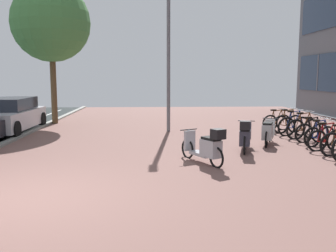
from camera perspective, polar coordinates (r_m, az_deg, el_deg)
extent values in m
cube|color=#815952|center=(7.19, 17.69, -10.54)|extent=(14.40, 40.00, 0.05)
cube|color=slate|center=(23.35, 22.36, 7.69)|extent=(0.10, 0.12, 2.11)
torus|color=black|center=(11.05, 24.10, -2.70)|extent=(0.70, 0.12, 0.70)
cylinder|color=brown|center=(11.11, 24.62, -2.79)|extent=(0.25, 0.05, 0.08)
cylinder|color=brown|center=(11.04, 24.48, -1.40)|extent=(0.17, 0.04, 0.51)
torus|color=black|center=(11.61, 22.22, -2.19)|extent=(0.67, 0.16, 0.67)
torus|color=black|center=(11.96, 24.73, -2.05)|extent=(0.67, 0.16, 0.67)
cylinder|color=maroon|center=(11.78, 23.81, -0.95)|extent=(0.31, 0.08, 0.59)
cylinder|color=maroon|center=(11.68, 23.05, -1.09)|extent=(0.14, 0.06, 0.53)
cylinder|color=maroon|center=(11.72, 23.68, 0.32)|extent=(0.38, 0.09, 0.08)
cylinder|color=maroon|center=(11.68, 22.71, -2.27)|extent=(0.24, 0.06, 0.07)
cylinder|color=maroon|center=(11.61, 22.57, -1.00)|extent=(0.16, 0.05, 0.49)
cylinder|color=maroon|center=(11.89, 24.58, -0.81)|extent=(0.15, 0.05, 0.53)
cube|color=black|center=(11.61, 22.92, 0.38)|extent=(0.23, 0.12, 0.06)
cylinder|color=#ADADB2|center=(11.82, 24.45, 0.69)|extent=(0.09, 0.48, 0.02)
torus|color=black|center=(12.26, 21.56, -1.66)|extent=(0.66, 0.27, 0.67)
torus|color=black|center=(12.66, 23.53, -1.48)|extent=(0.66, 0.27, 0.67)
cylinder|color=navy|center=(12.46, 22.81, -0.45)|extent=(0.29, 0.13, 0.59)
cylinder|color=navy|center=(12.34, 22.21, -0.60)|extent=(0.13, 0.07, 0.53)
cylinder|color=navy|center=(12.40, 22.72, 0.74)|extent=(0.35, 0.15, 0.08)
cylinder|color=navy|center=(12.34, 21.94, -1.73)|extent=(0.23, 0.10, 0.07)
cylinder|color=navy|center=(12.27, 21.84, -0.53)|extent=(0.15, 0.07, 0.49)
cylinder|color=navy|center=(12.59, 23.42, -0.31)|extent=(0.14, 0.07, 0.53)
cube|color=black|center=(12.27, 22.12, 0.79)|extent=(0.24, 0.15, 0.06)
cylinder|color=#ADADB2|center=(12.51, 23.33, 1.10)|extent=(0.17, 0.46, 0.02)
torus|color=black|center=(12.95, 20.41, -1.11)|extent=(0.68, 0.17, 0.68)
torus|color=black|center=(13.27, 22.56, -1.02)|extent=(0.68, 0.17, 0.68)
cylinder|color=black|center=(13.11, 21.77, 0.00)|extent=(0.29, 0.08, 0.60)
cylinder|color=black|center=(13.02, 21.11, -0.11)|extent=(0.13, 0.05, 0.54)
cylinder|color=black|center=(13.05, 21.65, 1.16)|extent=(0.36, 0.09, 0.08)
cylinder|color=black|center=(13.02, 20.82, -1.19)|extent=(0.23, 0.06, 0.07)
cylinder|color=black|center=(12.96, 20.71, -0.03)|extent=(0.15, 0.05, 0.50)
cylinder|color=black|center=(13.20, 22.43, 0.12)|extent=(0.14, 0.05, 0.54)
cube|color=black|center=(12.96, 21.01, 1.23)|extent=(0.23, 0.12, 0.06)
cylinder|color=#ADADB2|center=(13.14, 22.31, 1.49)|extent=(0.09, 0.48, 0.02)
torus|color=black|center=(13.56, 19.25, -0.54)|extent=(0.75, 0.22, 0.75)
torus|color=black|center=(13.93, 21.50, -0.44)|extent=(0.75, 0.22, 0.75)
cylinder|color=brown|center=(13.75, 20.67, 0.63)|extent=(0.32, 0.10, 0.66)
cylinder|color=brown|center=(13.64, 19.99, 0.51)|extent=(0.14, 0.06, 0.60)
cylinder|color=brown|center=(13.69, 20.55, 1.85)|extent=(0.40, 0.12, 0.09)
cylinder|color=brown|center=(13.64, 19.68, -0.63)|extent=(0.26, 0.08, 0.08)
cylinder|color=brown|center=(13.57, 19.56, 0.60)|extent=(0.17, 0.06, 0.55)
cylinder|color=brown|center=(13.86, 21.37, 0.76)|extent=(0.15, 0.06, 0.60)
cube|color=black|center=(13.58, 19.87, 1.90)|extent=(0.23, 0.13, 0.06)
cylinder|color=#ADADB2|center=(13.80, 21.24, 2.18)|extent=(0.12, 0.47, 0.02)
torus|color=black|center=(14.19, 17.98, -0.15)|extent=(0.74, 0.23, 0.75)
torus|color=black|center=(14.54, 20.13, -0.06)|extent=(0.74, 0.23, 0.75)
cylinder|color=navy|center=(14.37, 19.33, 0.97)|extent=(0.32, 0.10, 0.65)
cylinder|color=navy|center=(14.26, 18.68, 0.85)|extent=(0.14, 0.06, 0.59)
cylinder|color=navy|center=(14.31, 19.21, 2.13)|extent=(0.39, 0.12, 0.09)
cylinder|color=navy|center=(14.26, 18.40, -0.23)|extent=(0.25, 0.08, 0.08)
cylinder|color=navy|center=(14.19, 18.27, 0.94)|extent=(0.17, 0.06, 0.54)
cylinder|color=navy|center=(14.48, 20.00, 1.09)|extent=(0.15, 0.06, 0.59)
cube|color=black|center=(14.20, 18.56, 2.18)|extent=(0.23, 0.13, 0.06)
cylinder|color=#ADADB2|center=(14.41, 19.87, 2.44)|extent=(0.12, 0.47, 0.02)
torus|color=black|center=(14.81, 17.15, 0.19)|extent=(0.72, 0.30, 0.74)
torus|color=black|center=(15.24, 19.18, 0.30)|extent=(0.72, 0.30, 0.74)
cylinder|color=brown|center=(15.03, 18.42, 1.26)|extent=(0.33, 0.14, 0.65)
cylinder|color=brown|center=(14.91, 17.81, 1.14)|extent=(0.15, 0.08, 0.59)
cylinder|color=brown|center=(14.97, 18.31, 2.36)|extent=(0.41, 0.16, 0.09)
cylinder|color=brown|center=(14.89, 17.54, 0.11)|extent=(0.26, 0.11, 0.08)
cylinder|color=brown|center=(14.82, 17.42, 1.22)|extent=(0.17, 0.08, 0.54)
cylinder|color=brown|center=(15.16, 19.05, 1.38)|extent=(0.16, 0.08, 0.59)
cube|color=black|center=(14.84, 17.69, 2.40)|extent=(0.24, 0.15, 0.06)
cylinder|color=#ADADB2|center=(15.09, 18.93, 2.66)|extent=(0.17, 0.46, 0.02)
torus|color=black|center=(15.46, 15.61, 0.45)|extent=(0.68, 0.18, 0.68)
torus|color=black|center=(15.76, 17.54, 0.51)|extent=(0.68, 0.18, 0.68)
cylinder|color=brown|center=(15.61, 16.81, 1.37)|extent=(0.30, 0.09, 0.59)
cylinder|color=brown|center=(15.52, 16.22, 1.28)|extent=(0.14, 0.06, 0.54)
cylinder|color=brown|center=(15.56, 16.69, 2.34)|extent=(0.37, 0.10, 0.08)
cylinder|color=brown|center=(15.52, 15.98, 0.38)|extent=(0.24, 0.07, 0.07)
cylinder|color=brown|center=(15.47, 15.85, 1.35)|extent=(0.16, 0.05, 0.49)
cylinder|color=brown|center=(15.70, 17.41, 1.47)|extent=(0.14, 0.05, 0.54)
cube|color=black|center=(15.47, 16.11, 2.40)|extent=(0.23, 0.13, 0.06)
cylinder|color=#ADADB2|center=(15.64, 17.28, 2.62)|extent=(0.11, 0.48, 0.02)
torus|color=black|center=(11.74, 15.07, -2.06)|extent=(0.26, 0.52, 0.54)
torus|color=black|center=(12.94, 15.61, -1.19)|extent=(0.26, 0.52, 0.54)
cube|color=#ACAFAF|center=(12.34, 15.35, -1.72)|extent=(0.53, 0.74, 0.08)
cube|color=#ACAFAF|center=(11.92, 15.21, -0.88)|extent=(0.49, 0.61, 0.48)
cube|color=black|center=(11.89, 15.25, 0.40)|extent=(0.43, 0.55, 0.06)
cylinder|color=#ACAFAF|center=(12.88, 15.64, -0.02)|extent=(0.11, 0.14, 0.54)
cube|color=#ACAFAF|center=(12.81, 15.61, -0.17)|extent=(0.33, 0.20, 0.54)
cylinder|color=black|center=(12.82, 15.68, 1.15)|extent=(0.49, 0.23, 0.03)
torus|color=black|center=(8.93, 7.54, -4.90)|extent=(0.30, 0.50, 0.54)
torus|color=black|center=(9.91, 3.05, -3.58)|extent=(0.30, 0.50, 0.54)
cube|color=#A4A6AD|center=(9.42, 5.18, -4.35)|extent=(0.58, 0.75, 0.08)
cube|color=#A4A6AD|center=(9.07, 6.68, -3.47)|extent=(0.52, 0.62, 0.43)
cube|color=black|center=(9.02, 6.70, -1.95)|extent=(0.47, 0.56, 0.06)
cylinder|color=#A4A6AD|center=(9.84, 3.15, -2.08)|extent=(0.12, 0.14, 0.54)
cube|color=#A4A6AD|center=(9.79, 3.39, -2.28)|extent=(0.32, 0.22, 0.53)
cylinder|color=black|center=(9.78, 3.24, -0.56)|extent=(0.47, 0.27, 0.03)
cube|color=black|center=(8.79, 7.81, -1.24)|extent=(0.38, 0.38, 0.24)
torus|color=black|center=(10.56, 11.82, -3.00)|extent=(0.21, 0.55, 0.56)
torus|color=black|center=(11.89, 12.03, -1.82)|extent=(0.21, 0.55, 0.56)
cube|color=#313341|center=(11.23, 11.93, -2.50)|extent=(0.48, 0.80, 0.08)
cube|color=#313341|center=(10.77, 11.89, -1.77)|extent=(0.45, 0.65, 0.43)
cube|color=black|center=(10.73, 11.93, -0.49)|extent=(0.40, 0.59, 0.06)
cylinder|color=#313341|center=(11.82, 12.06, -0.52)|extent=(0.10, 0.13, 0.56)
cube|color=#313341|center=(11.75, 12.05, -0.69)|extent=(0.33, 0.17, 0.55)
cylinder|color=black|center=(11.76, 12.10, 0.79)|extent=(0.51, 0.17, 0.03)
cube|color=black|center=(10.42, 11.90, 0.11)|extent=(0.35, 0.35, 0.24)
cylinder|color=black|center=(14.05, -23.51, -0.59)|extent=(0.20, 0.62, 0.62)
cube|color=silver|center=(15.86, -23.59, 1.02)|extent=(1.77, 4.23, 0.68)
cube|color=#282D38|center=(16.01, -23.43, 3.19)|extent=(1.48, 2.45, 0.48)
cylinder|color=black|center=(17.67, -24.28, 0.94)|extent=(0.20, 0.62, 0.62)
cylinder|color=black|center=(17.12, -19.02, 1.01)|extent=(0.20, 0.62, 0.62)
cylinder|color=black|center=(14.11, -22.63, -0.51)|extent=(0.20, 0.62, 0.62)
cylinder|color=slate|center=(14.55, 0.07, 10.20)|extent=(0.14, 0.14, 5.63)
cylinder|color=brown|center=(17.85, -17.38, 5.77)|extent=(0.27, 0.27, 3.37)
sphere|color=#468242|center=(18.01, -17.76, 15.11)|extent=(3.55, 3.55, 3.55)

